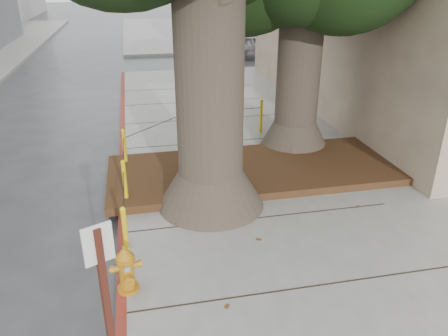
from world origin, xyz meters
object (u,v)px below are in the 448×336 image
object	(u,v)px
car_silver	(258,46)
fire_hydrant	(126,269)
car_red	(381,45)
signpost	(111,332)

from	to	relation	value
car_silver	fire_hydrant	bearing A→B (deg)	164.66
car_red	signpost	bearing A→B (deg)	151.18
signpost	car_silver	size ratio (longest dim) A/B	0.64
signpost	car_red	distance (m)	23.65
car_silver	signpost	bearing A→B (deg)	166.66
car_silver	car_red	world-z (taller)	car_silver
fire_hydrant	signpost	bearing A→B (deg)	-100.99
fire_hydrant	car_silver	size ratio (longest dim) A/B	0.20
fire_hydrant	car_red	bearing A→B (deg)	41.44
car_silver	car_red	size ratio (longest dim) A/B	0.98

